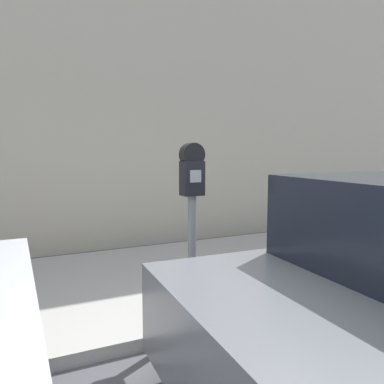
% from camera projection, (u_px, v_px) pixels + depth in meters
% --- Properties ---
extents(sidewalk, '(24.00, 2.80, 0.12)m').
position_uv_depth(sidewalk, '(151.00, 281.00, 4.51)').
color(sidewalk, '#9E9B96').
rests_on(sidewalk, ground_plane).
extents(building_facade, '(24.00, 0.30, 6.51)m').
position_uv_depth(building_facade, '(107.00, 48.00, 5.98)').
color(building_facade, beige).
rests_on(building_facade, ground_plane).
extents(parking_meter, '(0.20, 0.14, 1.57)m').
position_uv_depth(parking_meter, '(192.00, 200.00, 3.25)').
color(parking_meter, slate).
rests_on(parking_meter, sidewalk).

